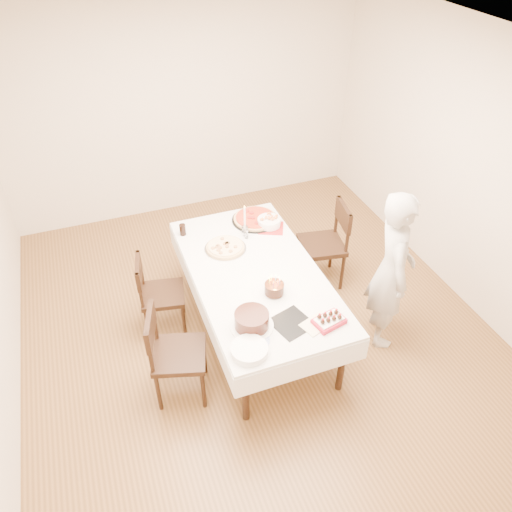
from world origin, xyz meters
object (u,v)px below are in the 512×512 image
object	(u,v)px
dining_table	(256,302)
taper_candle	(245,219)
chair_right_savory	(322,245)
pasta_bowl	(269,222)
pizza_white	(225,247)
chair_left_dessert	(179,354)
person	(392,271)
layer_cake	(252,320)
pizza_pepperoni	(255,219)
strawberry_box	(329,320)
chair_left_savory	(163,294)
birthday_cake	(274,285)
cola_glass	(183,230)

from	to	relation	value
dining_table	taper_candle	world-z (taller)	taper_candle
chair_right_savory	pasta_bowl	size ratio (longest dim) A/B	4.04
dining_table	pizza_white	size ratio (longest dim) A/B	5.22
chair_left_dessert	person	distance (m)	2.03
chair_left_dessert	layer_cake	xyz separation A→B (m)	(0.59, -0.16, 0.35)
dining_table	chair_right_savory	xyz separation A→B (m)	(0.93, 0.47, 0.11)
pizza_white	pizza_pepperoni	world-z (taller)	same
layer_cake	pizza_pepperoni	bearing A→B (deg)	68.55
pasta_bowl	strawberry_box	world-z (taller)	pasta_bowl
chair_left_savory	birthday_cake	xyz separation A→B (m)	(0.88, -0.68, 0.41)
chair_right_savory	birthday_cake	bearing A→B (deg)	-128.07
pizza_pepperoni	person	bearing A→B (deg)	-56.64
chair_left_dessert	pizza_pepperoni	world-z (taller)	chair_left_dessert
chair_right_savory	layer_cake	bearing A→B (deg)	-127.71
pizza_white	pizza_pepperoni	bearing A→B (deg)	39.40
dining_table	birthday_cake	world-z (taller)	birthday_cake
dining_table	taper_candle	xyz separation A→B (m)	(0.12, 0.65, 0.53)
chair_right_savory	chair_left_dessert	distance (m)	2.03
chair_left_dessert	pizza_white	distance (m)	1.19
chair_left_savory	chair_right_savory	bearing A→B (deg)	-165.05
pizza_pepperoni	cola_glass	bearing A→B (deg)	178.87
chair_left_savory	dining_table	bearing A→B (deg)	168.04
cola_glass	chair_left_savory	bearing A→B (deg)	-126.63
cola_glass	layer_cake	xyz separation A→B (m)	(0.21, -1.45, 0.01)
chair_right_savory	pizza_pepperoni	world-z (taller)	chair_right_savory
person	strawberry_box	distance (m)	0.87
chair_right_savory	pizza_pepperoni	xyz separation A→B (m)	(-0.64, 0.33, 0.29)
pizza_pepperoni	pasta_bowl	world-z (taller)	pasta_bowl
chair_left_dessert	cola_glass	distance (m)	1.39
chair_left_dessert	person	size ratio (longest dim) A/B	0.58
dining_table	strawberry_box	distance (m)	0.97
person	chair_right_savory	bearing A→B (deg)	33.72
chair_left_savory	strawberry_box	size ratio (longest dim) A/B	3.41
pizza_white	chair_right_savory	bearing A→B (deg)	2.08
taper_candle	pizza_white	bearing A→B (deg)	-142.43
chair_left_savory	cola_glass	world-z (taller)	chair_left_savory
cola_glass	person	bearing A→B (deg)	-38.66
person	layer_cake	xyz separation A→B (m)	(-1.41, -0.15, 0.01)
strawberry_box	chair_left_savory	bearing A→B (deg)	134.82
cola_glass	pizza_white	bearing A→B (deg)	-49.34
chair_left_dessert	pasta_bowl	distance (m)	1.72
chair_left_dessert	strawberry_box	size ratio (longest dim) A/B	3.69
cola_glass	birthday_cake	size ratio (longest dim) A/B	0.70
chair_left_dessert	layer_cake	distance (m)	0.71
strawberry_box	chair_left_dessert	bearing A→B (deg)	163.77
pasta_bowl	birthday_cake	world-z (taller)	birthday_cake
dining_table	layer_cake	size ratio (longest dim) A/B	5.96
pizza_white	layer_cake	world-z (taller)	layer_cake
dining_table	pasta_bowl	bearing A→B (deg)	59.37
pizza_pepperoni	layer_cake	bearing A→B (deg)	-111.45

